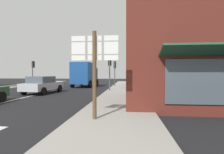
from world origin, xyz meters
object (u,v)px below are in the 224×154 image
object	(u,v)px
traffic_light_near_right	(110,65)
traffic_light_far_left	(33,68)
route_sign_post	(95,66)
delivery_truck	(85,74)
traffic_light_far_right	(115,68)
sedan_far	(43,84)

from	to	relation	value
traffic_light_near_right	traffic_light_far_left	world-z (taller)	traffic_light_far_left
route_sign_post	traffic_light_near_right	distance (m)	10.44
traffic_light_far_left	delivery_truck	bearing A→B (deg)	-6.81
traffic_light_far_right	traffic_light_near_right	bearing A→B (deg)	-90.00
route_sign_post	traffic_light_far_left	xyz separation A→B (m)	(-11.85, 16.99, 0.51)
traffic_light_far_right	traffic_light_near_right	size ratio (longest dim) A/B	0.98
sedan_far	traffic_light_far_right	size ratio (longest dim) A/B	1.32
delivery_truck	sedan_far	bearing A→B (deg)	-103.93
traffic_light_far_right	traffic_light_far_left	xyz separation A→B (m)	(-11.26, 0.41, 0.08)
sedan_far	traffic_light_far_left	world-z (taller)	traffic_light_far_left
delivery_truck	traffic_light_near_right	bearing A→B (deg)	-56.14
route_sign_post	traffic_light_far_left	size ratio (longest dim) A/B	0.94
traffic_light_far_right	traffic_light_near_right	distance (m)	6.16
sedan_far	traffic_light_far_left	size ratio (longest dim) A/B	1.28
route_sign_post	traffic_light_far_left	world-z (taller)	traffic_light_far_left
delivery_truck	route_sign_post	xyz separation A→B (m)	(4.40, -16.10, 0.35)
delivery_truck	traffic_light_far_left	world-z (taller)	traffic_light_far_left
traffic_light_far_right	sedan_far	bearing A→B (deg)	-125.44
delivery_truck	route_sign_post	size ratio (longest dim) A/B	1.60
sedan_far	route_sign_post	distance (m)	10.71
traffic_light_far_left	route_sign_post	bearing A→B (deg)	-55.10
delivery_truck	traffic_light_far_left	bearing A→B (deg)	173.19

